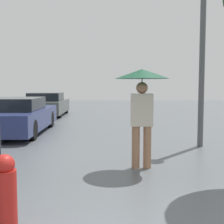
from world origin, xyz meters
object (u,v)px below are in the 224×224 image
at_px(street_lamp, 203,30).
at_px(fire_hydrant, 5,193).
at_px(parked_car_farthest, 47,105).
at_px(pedestrian, 142,91).
at_px(parked_car_middle, 17,116).

relative_size(street_lamp, fire_hydrant, 5.29).
bearing_deg(parked_car_farthest, fire_hydrant, -81.03).
height_order(pedestrian, parked_car_middle, pedestrian).
bearing_deg(pedestrian, fire_hydrant, -124.29).
height_order(parked_car_middle, street_lamp, street_lamp).
distance_m(pedestrian, parked_car_farthest, 10.92).
height_order(pedestrian, parked_car_farthest, pedestrian).
bearing_deg(street_lamp, parked_car_farthest, 123.65).
distance_m(parked_car_middle, fire_hydrant, 7.13).
bearing_deg(street_lamp, parked_car_middle, 156.23).
height_order(parked_car_middle, fire_hydrant, parked_car_middle).
xyz_separation_m(parked_car_middle, street_lamp, (5.27, -2.32, 2.36)).
xyz_separation_m(parked_car_farthest, fire_hydrant, (2.01, -12.74, -0.14)).
distance_m(pedestrian, street_lamp, 3.05).
distance_m(pedestrian, fire_hydrant, 3.22).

